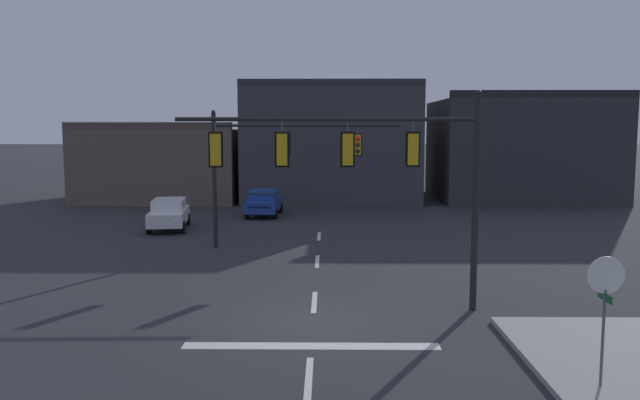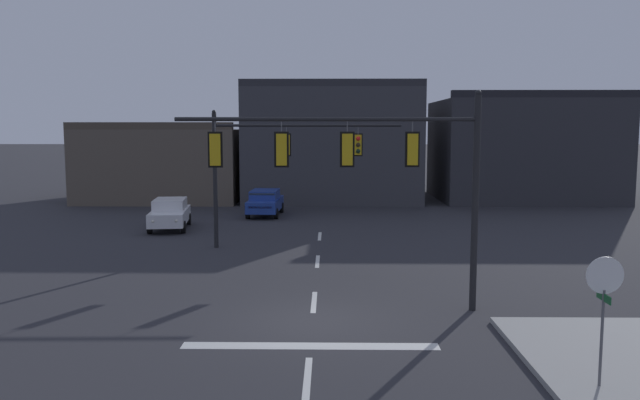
# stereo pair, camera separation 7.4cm
# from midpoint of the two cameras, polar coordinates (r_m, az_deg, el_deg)

# --- Properties ---
(ground_plane) EXTENTS (400.00, 400.00, 0.00)m
(ground_plane) POSITION_cam_midpoint_polar(r_m,az_deg,el_deg) (17.91, -0.77, -10.96)
(ground_plane) COLOR #2B2B30
(stop_bar_paint) EXTENTS (6.40, 0.50, 0.01)m
(stop_bar_paint) POSITION_cam_midpoint_polar(r_m,az_deg,el_deg) (16.02, -0.95, -13.09)
(stop_bar_paint) COLOR silver
(stop_bar_paint) RESTS_ON ground
(lane_centreline) EXTENTS (0.16, 26.40, 0.01)m
(lane_centreline) POSITION_cam_midpoint_polar(r_m,az_deg,el_deg) (19.83, -0.63, -9.22)
(lane_centreline) COLOR silver
(lane_centreline) RESTS_ON ground
(signal_mast_near_side) EXTENTS (8.74, 0.66, 6.48)m
(signal_mast_near_side) POSITION_cam_midpoint_polar(r_m,az_deg,el_deg) (18.18, 4.46, 3.44)
(signal_mast_near_side) COLOR black
(signal_mast_near_side) RESTS_ON ground
(signal_mast_far_side) EXTENTS (8.44, 0.45, 6.19)m
(signal_mast_far_side) POSITION_cam_midpoint_polar(r_m,az_deg,el_deg) (28.26, -4.43, 4.01)
(signal_mast_far_side) COLOR black
(signal_mast_far_side) RESTS_ON ground
(stop_sign) EXTENTS (0.76, 0.64, 2.83)m
(stop_sign) POSITION_cam_midpoint_polar(r_m,az_deg,el_deg) (13.99, 24.31, -7.44)
(stop_sign) COLOR #56565B
(stop_sign) RESTS_ON ground
(car_lot_nearside) EXTENTS (2.35, 4.61, 1.61)m
(car_lot_nearside) POSITION_cam_midpoint_polar(r_m,az_deg,el_deg) (34.67, -13.59, -1.17)
(car_lot_nearside) COLOR silver
(car_lot_nearside) RESTS_ON ground
(car_lot_middle) EXTENTS (2.05, 4.51, 1.61)m
(car_lot_middle) POSITION_cam_midpoint_polar(r_m,az_deg,el_deg) (39.02, -5.13, -0.17)
(car_lot_middle) COLOR navy
(car_lot_middle) RESTS_ON ground
(building_row) EXTENTS (39.16, 13.82, 8.72)m
(building_row) POSITION_cam_midpoint_polar(r_m,az_deg,el_deg) (49.02, 3.27, 4.53)
(building_row) COLOR brown
(building_row) RESTS_ON ground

